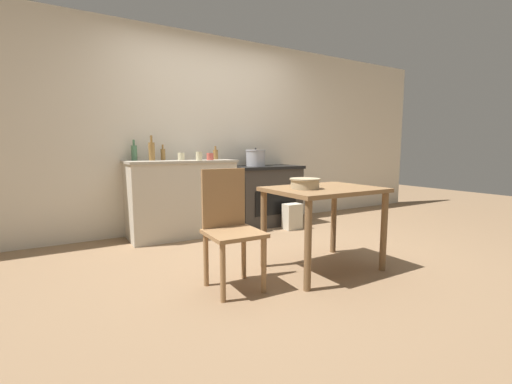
{
  "coord_description": "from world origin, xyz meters",
  "views": [
    {
      "loc": [
        -1.88,
        -2.76,
        1.07
      ],
      "look_at": [
        0.0,
        0.37,
        0.6
      ],
      "focal_mm": 24.0,
      "sensor_mm": 36.0,
      "label": 1
    }
  ],
  "objects_px": {
    "chair": "(230,225)",
    "cup_center_right": "(199,156)",
    "cup_mid_right": "(181,156)",
    "bottle_mid_left": "(163,154)",
    "bottle_left": "(152,151)",
    "flour_sack": "(292,216)",
    "bottle_center_left": "(134,152)",
    "work_table": "(324,201)",
    "stock_pot": "(256,158)",
    "stove": "(265,195)",
    "mixing_bowl_large": "(305,183)",
    "bottle_far_left": "(216,154)",
    "cup_center": "(210,157)"
  },
  "relations": [
    {
      "from": "bottle_left",
      "to": "bottle_center_left",
      "type": "relative_size",
      "value": 1.2
    },
    {
      "from": "stock_pot",
      "to": "mixing_bowl_large",
      "type": "bearing_deg",
      "value": -108.08
    },
    {
      "from": "stove",
      "to": "cup_center_right",
      "type": "relative_size",
      "value": 9.61
    },
    {
      "from": "cup_center_right",
      "to": "flour_sack",
      "type": "bearing_deg",
      "value": -12.51
    },
    {
      "from": "chair",
      "to": "bottle_center_left",
      "type": "relative_size",
      "value": 3.75
    },
    {
      "from": "stock_pot",
      "to": "cup_center",
      "type": "xyz_separation_m",
      "value": [
        -0.74,
        -0.15,
        0.03
      ]
    },
    {
      "from": "work_table",
      "to": "chair",
      "type": "distance_m",
      "value": 0.9
    },
    {
      "from": "bottle_left",
      "to": "bottle_center_left",
      "type": "bearing_deg",
      "value": 145.63
    },
    {
      "from": "stove",
      "to": "bottle_left",
      "type": "height_order",
      "value": "bottle_left"
    },
    {
      "from": "stock_pot",
      "to": "cup_center_right",
      "type": "height_order",
      "value": "stock_pot"
    },
    {
      "from": "bottle_mid_left",
      "to": "cup_center_right",
      "type": "relative_size",
      "value": 1.85
    },
    {
      "from": "flour_sack",
      "to": "bottle_left",
      "type": "distance_m",
      "value": 1.97
    },
    {
      "from": "flour_sack",
      "to": "stove",
      "type": "bearing_deg",
      "value": 107.71
    },
    {
      "from": "bottle_far_left",
      "to": "cup_mid_right",
      "type": "distance_m",
      "value": 0.5
    },
    {
      "from": "chair",
      "to": "cup_center_right",
      "type": "xyz_separation_m",
      "value": [
        0.37,
        1.54,
        0.49
      ]
    },
    {
      "from": "chair",
      "to": "cup_center",
      "type": "height_order",
      "value": "cup_center"
    },
    {
      "from": "bottle_left",
      "to": "cup_mid_right",
      "type": "xyz_separation_m",
      "value": [
        0.33,
        -0.09,
        -0.07
      ]
    },
    {
      "from": "cup_center_right",
      "to": "cup_mid_right",
      "type": "relative_size",
      "value": 1.13
    },
    {
      "from": "bottle_far_left",
      "to": "cup_center",
      "type": "relative_size",
      "value": 2.02
    },
    {
      "from": "stove",
      "to": "bottle_far_left",
      "type": "distance_m",
      "value": 0.93
    },
    {
      "from": "bottle_left",
      "to": "bottle_center_left",
      "type": "distance_m",
      "value": 0.21
    },
    {
      "from": "work_table",
      "to": "stock_pot",
      "type": "height_order",
      "value": "stock_pot"
    },
    {
      "from": "flour_sack",
      "to": "cup_center_right",
      "type": "distance_m",
      "value": 1.47
    },
    {
      "from": "stock_pot",
      "to": "cup_center_right",
      "type": "xyz_separation_m",
      "value": [
        -0.9,
        -0.2,
        0.04
      ]
    },
    {
      "from": "chair",
      "to": "bottle_mid_left",
      "type": "relative_size",
      "value": 4.85
    },
    {
      "from": "flour_sack",
      "to": "bottle_left",
      "type": "xyz_separation_m",
      "value": [
        -1.69,
        0.51,
        0.87
      ]
    },
    {
      "from": "chair",
      "to": "bottle_mid_left",
      "type": "distance_m",
      "value": 1.92
    },
    {
      "from": "bottle_far_left",
      "to": "bottle_center_left",
      "type": "xyz_separation_m",
      "value": [
        -0.99,
        0.12,
        0.03
      ]
    },
    {
      "from": "stock_pot",
      "to": "cup_mid_right",
      "type": "bearing_deg",
      "value": -177.92
    },
    {
      "from": "work_table",
      "to": "bottle_center_left",
      "type": "height_order",
      "value": "bottle_center_left"
    },
    {
      "from": "bottle_far_left",
      "to": "cup_center_right",
      "type": "distance_m",
      "value": 0.4
    },
    {
      "from": "chair",
      "to": "cup_center_right",
      "type": "distance_m",
      "value": 1.66
    },
    {
      "from": "stove",
      "to": "cup_center_right",
      "type": "bearing_deg",
      "value": -170.08
    },
    {
      "from": "cup_mid_right",
      "to": "bottle_mid_left",
      "type": "bearing_deg",
      "value": 139.81
    },
    {
      "from": "mixing_bowl_large",
      "to": "chair",
      "type": "bearing_deg",
      "value": 175.17
    },
    {
      "from": "cup_mid_right",
      "to": "stock_pot",
      "type": "bearing_deg",
      "value": 2.08
    },
    {
      "from": "bottle_center_left",
      "to": "cup_mid_right",
      "type": "distance_m",
      "value": 0.54
    },
    {
      "from": "bottle_left",
      "to": "flour_sack",
      "type": "bearing_deg",
      "value": -16.8
    },
    {
      "from": "work_table",
      "to": "chair",
      "type": "height_order",
      "value": "chair"
    },
    {
      "from": "mixing_bowl_large",
      "to": "cup_mid_right",
      "type": "relative_size",
      "value": 2.9
    },
    {
      "from": "work_table",
      "to": "bottle_far_left",
      "type": "height_order",
      "value": "bottle_far_left"
    },
    {
      "from": "bottle_left",
      "to": "stock_pot",
      "type": "bearing_deg",
      "value": -2.0
    },
    {
      "from": "bottle_center_left",
      "to": "bottle_mid_left",
      "type": "bearing_deg",
      "value": -10.04
    },
    {
      "from": "chair",
      "to": "bottle_center_left",
      "type": "bearing_deg",
      "value": 100.94
    },
    {
      "from": "flour_sack",
      "to": "bottle_mid_left",
      "type": "bearing_deg",
      "value": 159.61
    },
    {
      "from": "cup_center_right",
      "to": "bottle_center_left",
      "type": "bearing_deg",
      "value": 151.41
    },
    {
      "from": "stock_pot",
      "to": "bottle_center_left",
      "type": "xyz_separation_m",
      "value": [
        -1.57,
        0.17,
        0.08
      ]
    },
    {
      "from": "flour_sack",
      "to": "bottle_center_left",
      "type": "height_order",
      "value": "bottle_center_left"
    },
    {
      "from": "stove",
      "to": "bottle_far_left",
      "type": "bearing_deg",
      "value": 175.34
    },
    {
      "from": "chair",
      "to": "cup_center_right",
      "type": "relative_size",
      "value": 8.99
    }
  ]
}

